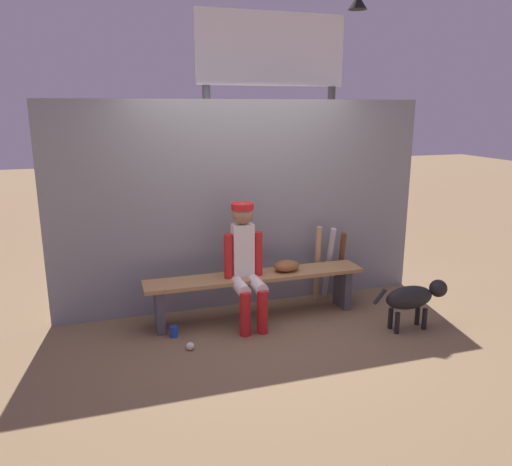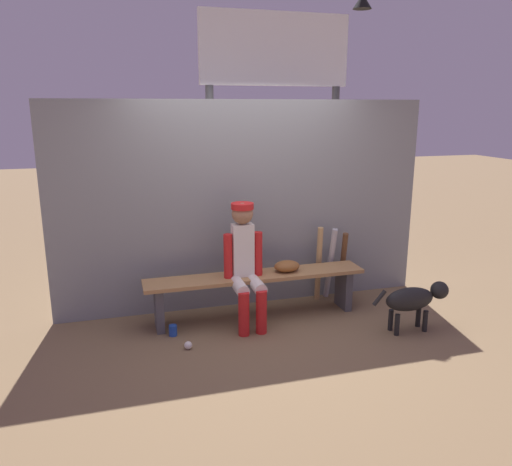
% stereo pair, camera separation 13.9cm
% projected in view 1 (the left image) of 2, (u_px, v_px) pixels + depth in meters
% --- Properties ---
extents(ground_plane, '(30.00, 30.00, 0.00)m').
position_uv_depth(ground_plane, '(256.00, 317.00, 5.39)').
color(ground_plane, brown).
extents(chainlink_fence, '(4.17, 0.03, 2.28)m').
position_uv_depth(chainlink_fence, '(244.00, 206.00, 5.50)').
color(chainlink_fence, gray).
rests_on(chainlink_fence, ground_plane).
extents(dugout_bench, '(2.35, 0.36, 0.49)m').
position_uv_depth(dugout_bench, '(256.00, 284.00, 5.30)').
color(dugout_bench, '#AD7F4C').
rests_on(dugout_bench, ground_plane).
extents(player_seated, '(0.41, 0.55, 1.26)m').
position_uv_depth(player_seated, '(246.00, 260.00, 5.08)').
color(player_seated, silver).
rests_on(player_seated, ground_plane).
extents(baseball_glove, '(0.28, 0.20, 0.12)m').
position_uv_depth(baseball_glove, '(287.00, 266.00, 5.36)').
color(baseball_glove, brown).
rests_on(baseball_glove, dugout_bench).
extents(bat_wood_tan, '(0.08, 0.14, 0.89)m').
position_uv_depth(bat_wood_tan, '(317.00, 264.00, 5.77)').
color(bat_wood_tan, tan).
rests_on(bat_wood_tan, ground_plane).
extents(bat_aluminum_silver, '(0.08, 0.24, 0.87)m').
position_uv_depth(bat_aluminum_silver, '(329.00, 263.00, 5.82)').
color(bat_aluminum_silver, '#B7B7BC').
rests_on(bat_aluminum_silver, ground_plane).
extents(bat_wood_dark, '(0.11, 0.23, 0.81)m').
position_uv_depth(bat_wood_dark, '(341.00, 264.00, 5.87)').
color(bat_wood_dark, brown).
rests_on(bat_wood_dark, ground_plane).
extents(baseball, '(0.07, 0.07, 0.07)m').
position_uv_depth(baseball, '(190.00, 346.00, 4.66)').
color(baseball, white).
rests_on(baseball, ground_plane).
extents(cup_on_ground, '(0.08, 0.08, 0.11)m').
position_uv_depth(cup_on_ground, '(174.00, 331.00, 4.93)').
color(cup_on_ground, '#1E47AD').
rests_on(cup_on_ground, ground_plane).
extents(cup_on_bench, '(0.08, 0.08, 0.11)m').
position_uv_depth(cup_on_bench, '(259.00, 268.00, 5.31)').
color(cup_on_bench, red).
rests_on(cup_on_bench, dugout_bench).
extents(scoreboard, '(2.19, 0.27, 3.57)m').
position_uv_depth(scoreboard, '(276.00, 82.00, 6.31)').
color(scoreboard, '#3F3F42').
rests_on(scoreboard, ground_plane).
extents(dog, '(0.84, 0.20, 0.49)m').
position_uv_depth(dog, '(414.00, 297.00, 5.05)').
color(dog, black).
rests_on(dog, ground_plane).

